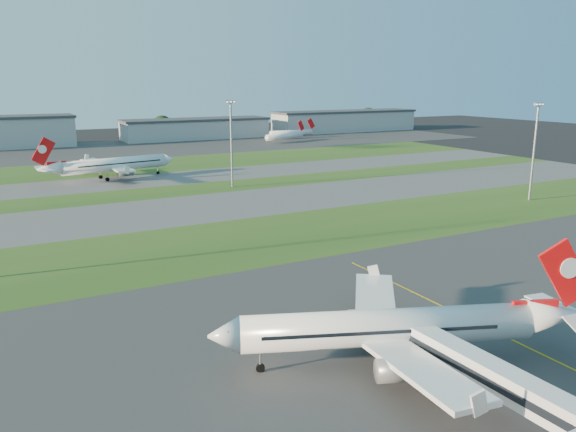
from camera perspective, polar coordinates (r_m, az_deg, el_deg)
ground at (r=75.49m, az=16.63°, el=-11.47°), size 700.00×700.00×0.00m
apron_near at (r=75.48m, az=16.63°, el=-11.47°), size 300.00×70.00×0.01m
grass_strip_a at (r=115.52m, az=-1.74°, el=-2.15°), size 300.00×34.00×0.01m
taxiway_a at (r=144.92m, az=-7.61°, el=0.97°), size 300.00×32.00×0.01m
grass_strip_b at (r=168.09m, az=-10.65°, el=2.59°), size 300.00×18.00×0.01m
taxiway_b at (r=188.86m, az=-12.72°, el=3.67°), size 300.00×26.00×0.01m
grass_strip_c at (r=220.47m, az=-15.08°, el=4.91°), size 300.00×40.00×0.01m
apron_far at (r=278.77m, az=-18.01°, el=6.43°), size 400.00×80.00×0.01m
yellow_line at (r=78.87m, az=19.26°, el=-10.57°), size 0.25×60.00×0.02m
jet_bridge at (r=58.05m, az=20.68°, el=-15.32°), size 4.20×26.90×6.20m
airliner_parked at (r=64.62m, az=10.31°, el=-11.16°), size 38.36×32.53×12.61m
airliner_taxiing at (r=192.55m, az=-17.27°, el=4.99°), size 42.56×35.81×13.37m
mini_jet_near at (r=298.18m, az=-0.33°, el=8.13°), size 27.66×11.30×9.48m
mini_jet_far at (r=316.84m, az=0.34°, el=8.45°), size 28.60×3.35×9.48m
light_mast_centre at (r=169.24m, az=-5.78°, el=7.89°), size 3.20×0.70×25.80m
light_mast_east at (r=162.72m, az=23.76°, el=6.60°), size 3.20×0.70×25.80m
hangar_east at (r=321.15m, az=-9.33°, el=8.76°), size 81.60×23.00×11.20m
hangar_far_east at (r=366.09m, az=5.81°, el=9.59°), size 96.90×23.00×13.20m
tree_mid_west at (r=315.95m, az=-23.08°, el=7.84°), size 9.90×9.90×10.80m
tree_mid_east at (r=329.89m, az=-12.64°, el=8.95°), size 11.55×11.55×12.60m
tree_east at (r=355.92m, az=-0.71°, el=9.47°), size 10.45×10.45×11.40m
tree_far_east at (r=396.36m, az=8.15°, el=9.94°), size 12.65×12.65×13.80m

